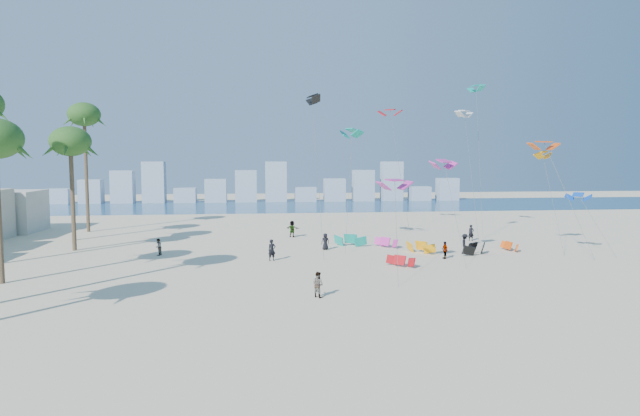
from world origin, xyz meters
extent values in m
plane|color=beige|center=(0.00, 0.00, 0.00)|extent=(220.00, 220.00, 0.00)
plane|color=navy|center=(0.00, 72.00, 0.01)|extent=(220.00, 220.00, 0.00)
imported|color=black|center=(-1.27, 15.39, 0.93)|extent=(0.79, 0.64, 1.86)
imported|color=gray|center=(1.30, 2.62, 0.82)|extent=(1.00, 1.01, 1.64)
imported|color=black|center=(4.05, 20.54, 0.81)|extent=(0.85, 0.62, 1.62)
imported|color=gray|center=(13.96, 14.62, 0.77)|extent=(0.52, 0.95, 1.54)
imported|color=black|center=(16.96, 17.54, 0.88)|extent=(0.99, 1.29, 1.77)
imported|color=gray|center=(1.40, 29.55, 0.93)|extent=(1.72, 1.47, 1.87)
imported|color=black|center=(20.43, 24.47, 0.87)|extent=(0.65, 0.44, 1.74)
imported|color=gray|center=(-11.54, 19.24, 0.78)|extent=(0.79, 0.89, 1.55)
cylinder|color=#595959|center=(7.68, 7.55, 3.57)|extent=(1.19, 5.82, 7.16)
cylinder|color=#595959|center=(6.33, 20.50, 5.84)|extent=(1.42, 4.55, 11.70)
cylinder|color=#595959|center=(25.50, 14.76, 5.21)|extent=(2.45, 4.91, 10.43)
cylinder|color=#595959|center=(3.01, 17.72, 7.37)|extent=(0.52, 5.01, 14.74)
cylinder|color=#595959|center=(20.39, 24.69, 7.01)|extent=(1.15, 2.25, 14.02)
cylinder|color=#595959|center=(28.26, 14.55, 2.76)|extent=(2.36, 2.57, 5.54)
cylinder|color=#595959|center=(15.35, 35.37, 7.53)|extent=(2.11, 2.32, 15.07)
cylinder|color=#595959|center=(25.01, 16.45, 4.71)|extent=(0.49, 3.67, 9.44)
cylinder|color=#595959|center=(14.08, 12.77, 4.32)|extent=(0.34, 4.91, 8.65)
cylinder|color=#595959|center=(22.67, 28.01, 8.63)|extent=(0.04, 3.03, 17.26)
cylinder|color=brown|center=(-20.08, 23.00, 5.24)|extent=(0.40, 0.40, 10.49)
ellipsoid|color=#284F1C|center=(-20.08, 23.00, 10.49)|extent=(3.80, 3.80, 2.85)
cylinder|color=brown|center=(-22.37, 30.00, 5.32)|extent=(0.40, 0.40, 10.64)
ellipsoid|color=#284F1C|center=(-22.37, 30.00, 10.64)|extent=(3.80, 3.80, 2.85)
cylinder|color=brown|center=(-22.97, 37.00, 7.08)|extent=(0.40, 0.40, 14.15)
ellipsoid|color=#284F1C|center=(-22.97, 37.00, 14.15)|extent=(3.80, 3.80, 2.85)
cube|color=beige|center=(-33.00, 38.00, 2.50)|extent=(8.00, 7.00, 5.00)
cube|color=#9EADBF|center=(-42.00, 82.00, 1.50)|extent=(4.40, 3.00, 3.00)
cube|color=#9EADBF|center=(-35.80, 82.00, 2.40)|extent=(4.40, 3.00, 4.80)
cube|color=#9EADBF|center=(-29.60, 82.00, 3.30)|extent=(4.40, 3.00, 6.60)
cube|color=#9EADBF|center=(-23.40, 82.00, 4.20)|extent=(4.40, 3.00, 8.40)
cube|color=#9EADBF|center=(-17.20, 82.00, 1.50)|extent=(4.40, 3.00, 3.00)
cube|color=#9EADBF|center=(-11.00, 82.00, 2.40)|extent=(4.40, 3.00, 4.80)
cube|color=#9EADBF|center=(-4.80, 82.00, 3.30)|extent=(4.40, 3.00, 6.60)
cube|color=#9EADBF|center=(1.40, 82.00, 4.20)|extent=(4.40, 3.00, 8.40)
cube|color=#9EADBF|center=(7.60, 82.00, 1.50)|extent=(4.40, 3.00, 3.00)
cube|color=#9EADBF|center=(13.80, 82.00, 2.40)|extent=(4.40, 3.00, 4.80)
cube|color=#9EADBF|center=(20.00, 82.00, 3.30)|extent=(4.40, 3.00, 6.60)
cube|color=#9EADBF|center=(26.20, 82.00, 4.20)|extent=(4.40, 3.00, 8.40)
cube|color=#9EADBF|center=(32.40, 82.00, 1.50)|extent=(4.40, 3.00, 3.00)
cube|color=#9EADBF|center=(38.60, 82.00, 2.40)|extent=(4.40, 3.00, 4.80)
camera|label=1|loc=(-2.46, -30.78, 8.71)|focal=30.19mm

